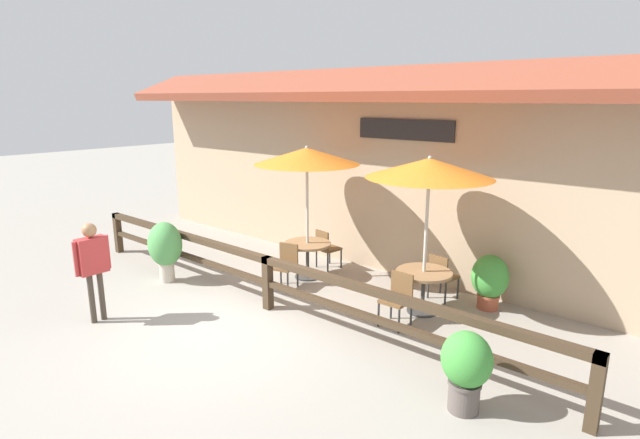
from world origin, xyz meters
TOP-DOWN VIEW (x-y plane):
  - ground_plane at (0.00, 0.00)m, footprint 60.00×60.00m
  - building_facade at (0.00, 4.10)m, footprint 14.28×1.49m
  - patio_railing at (0.00, 1.05)m, footprint 10.40×0.14m
  - patio_umbrella_near at (-0.52, 2.67)m, footprint 2.07×2.07m
  - dining_table_near at (-0.52, 2.67)m, footprint 0.96×0.96m
  - chair_near_streetside at (-0.47, 1.99)m, footprint 0.51×0.51m
  - chair_near_wallside at (-0.58, 3.36)m, footprint 0.49×0.49m
  - patio_umbrella_middle at (2.13, 2.67)m, footprint 2.07×2.07m
  - dining_table_middle at (2.13, 2.67)m, footprint 0.96×0.96m
  - chair_middle_streetside at (2.05, 1.97)m, footprint 0.42×0.42m
  - chair_middle_wallside at (2.12, 3.38)m, footprint 0.48×0.48m
  - potted_plant_tall_tropical at (-2.53, 0.68)m, footprint 0.72×0.65m
  - potted_plant_small_flowering at (3.88, 0.50)m, footprint 0.60×0.54m
  - potted_plant_corner_fern at (2.93, 3.55)m, footprint 0.64×0.58m
  - pedestrian at (-1.78, -1.11)m, footprint 0.23×0.59m

SIDE VIEW (x-z plane):
  - ground_plane at x=0.00m, z-range 0.00..0.00m
  - chair_near_streetside at x=-0.47m, z-range 0.05..0.91m
  - chair_near_wallside at x=-0.58m, z-range 0.05..0.91m
  - chair_middle_streetside at x=2.05m, z-range 0.05..0.91m
  - chair_middle_wallside at x=2.12m, z-range 0.05..0.91m
  - potted_plant_corner_fern at x=2.93m, z-range 0.05..1.02m
  - potted_plant_small_flowering at x=3.88m, z-range 0.07..1.07m
  - dining_table_near at x=-0.52m, z-range 0.22..0.96m
  - dining_table_middle at x=2.13m, z-range 0.22..0.96m
  - patio_railing at x=0.00m, z-range 0.22..1.17m
  - potted_plant_tall_tropical at x=-2.53m, z-range 0.12..1.34m
  - pedestrian at x=-1.78m, z-range 0.24..1.91m
  - building_facade at x=0.00m, z-range 0.05..4.28m
  - patio_umbrella_near at x=-0.52m, z-range 1.14..3.84m
  - patio_umbrella_middle at x=2.13m, z-range 1.14..3.84m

